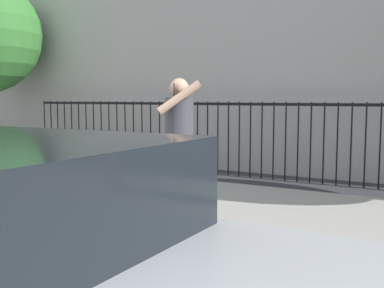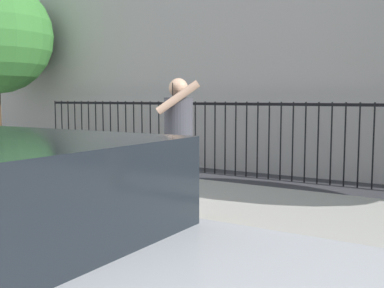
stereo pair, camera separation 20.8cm
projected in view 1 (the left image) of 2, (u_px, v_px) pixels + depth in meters
The scene contains 6 objects.
ground_plane at pixel (14, 262), 4.71m from camera, with size 60.00×60.00×0.00m, color #333338.
sidewalk at pixel (141, 210), 6.60m from camera, with size 28.00×4.40×0.15m, color #9E9B93.
iron_fence at pixel (245, 129), 9.69m from camera, with size 12.03×0.04×1.60m.
parked_hatchback at pixel (14, 275), 2.53m from camera, with size 4.20×1.86×1.45m.
pedestrian_on_phone at pixel (179, 140), 5.45m from camera, with size 0.63×0.72×1.76m.
street_bench at pixel (29, 151), 8.89m from camera, with size 1.60×0.45×0.95m.
Camera 1 is at (3.87, -3.04, 1.67)m, focal length 42.96 mm.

